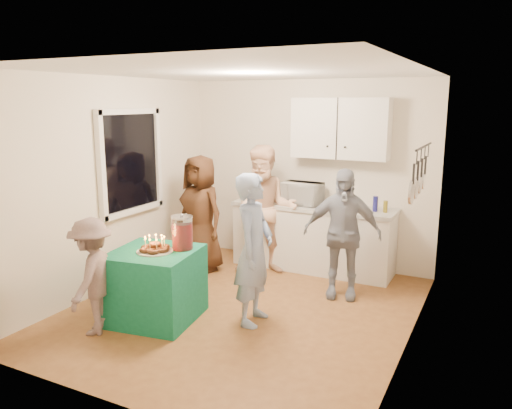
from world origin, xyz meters
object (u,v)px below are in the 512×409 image
at_px(counter, 312,239).
at_px(woman_back_center, 266,210).
at_px(child_near_left, 92,276).
at_px(microwave, 301,193).
at_px(woman_back_right, 342,234).
at_px(woman_back_left, 201,214).
at_px(punch_jar, 182,234).
at_px(man_birthday, 254,249).
at_px(party_table, 155,285).

relative_size(counter, woman_back_center, 1.26).
distance_m(woman_back_center, child_near_left, 2.54).
distance_m(microwave, woman_back_right, 1.18).
bearing_deg(microwave, woman_back_center, -125.46).
distance_m(counter, microwave, 0.65).
relative_size(counter, woman_back_left, 1.38).
xyz_separation_m(punch_jar, woman_back_center, (0.17, 1.69, -0.06)).
distance_m(counter, child_near_left, 3.12).
height_order(microwave, woman_back_left, woman_back_left).
distance_m(counter, woman_back_right, 1.08).
height_order(man_birthday, woman_back_left, same).
bearing_deg(woman_back_right, woman_back_left, 164.42).
bearing_deg(woman_back_right, punch_jar, -149.22).
bearing_deg(microwave, man_birthday, -79.63).
relative_size(party_table, woman_back_center, 0.49).
relative_size(man_birthday, woman_back_right, 1.03).
height_order(counter, woman_back_right, woman_back_right).
height_order(punch_jar, man_birthday, man_birthday).
bearing_deg(party_table, counter, 68.06).
bearing_deg(child_near_left, punch_jar, 121.38).
bearing_deg(woman_back_right, woman_back_center, 148.97).
relative_size(punch_jar, child_near_left, 0.29).
relative_size(punch_jar, woman_back_right, 0.22).
height_order(punch_jar, woman_back_center, woman_back_center).
xyz_separation_m(counter, punch_jar, (-0.69, -2.11, 0.50)).
xyz_separation_m(microwave, child_near_left, (-1.10, -2.84, -0.46)).
bearing_deg(man_birthday, woman_back_left, 44.05).
bearing_deg(man_birthday, woman_back_right, -35.15).
relative_size(punch_jar, woman_back_left, 0.21).
distance_m(punch_jar, man_birthday, 0.78).
bearing_deg(man_birthday, punch_jar, 99.93).
relative_size(woman_back_left, woman_back_center, 0.92).
height_order(counter, microwave, microwave).
bearing_deg(woman_back_left, punch_jar, -50.92).
distance_m(punch_jar, child_near_left, 0.99).
height_order(counter, child_near_left, child_near_left).
xyz_separation_m(party_table, woman_back_left, (-0.44, 1.58, 0.42)).
xyz_separation_m(counter, child_near_left, (-1.28, -2.84, 0.16)).
height_order(punch_jar, woman_back_right, woman_back_right).
relative_size(woman_back_right, child_near_left, 1.31).
xyz_separation_m(microwave, woman_back_right, (0.83, -0.79, -0.28)).
xyz_separation_m(counter, party_table, (-0.93, -2.30, -0.05)).
bearing_deg(woman_back_left, microwave, 44.51).
xyz_separation_m(microwave, punch_jar, (-0.52, -2.11, -0.13)).
height_order(microwave, child_near_left, microwave).
bearing_deg(woman_back_right, man_birthday, -132.37).
bearing_deg(counter, microwave, 180.00).
height_order(woman_back_right, child_near_left, woman_back_right).
distance_m(counter, punch_jar, 2.28).
bearing_deg(woman_back_center, microwave, 28.14).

